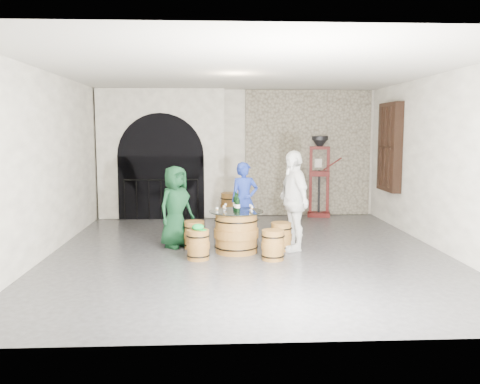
{
  "coord_description": "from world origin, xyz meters",
  "views": [
    {
      "loc": [
        -0.59,
        -8.97,
        2.17
      ],
      "look_at": [
        -0.12,
        0.27,
        1.05
      ],
      "focal_mm": 38.0,
      "sensor_mm": 36.0,
      "label": 1
    }
  ],
  "objects_px": {
    "side_barrel": "(231,207)",
    "barrel_table": "(236,232)",
    "wine_bottle_left": "(236,204)",
    "barrel_stool_near_left": "(198,245)",
    "wine_bottle_center": "(238,204)",
    "person_white": "(293,201)",
    "wine_bottle_right": "(235,202)",
    "barrel_stool_far": "(242,229)",
    "person_blue": "(244,201)",
    "barrel_stool_near_right": "(273,245)",
    "corking_press": "(319,170)",
    "person_green": "(176,207)",
    "barrel_stool_left": "(194,235)",
    "barrel_stool_right": "(281,236)"
  },
  "relations": [
    {
      "from": "barrel_table",
      "to": "wine_bottle_left",
      "type": "height_order",
      "value": "wine_bottle_left"
    },
    {
      "from": "person_blue",
      "to": "barrel_table",
      "type": "bearing_deg",
      "value": -113.18
    },
    {
      "from": "barrel_table",
      "to": "person_green",
      "type": "xyz_separation_m",
      "value": [
        -1.11,
        0.49,
        0.39
      ]
    },
    {
      "from": "barrel_stool_far",
      "to": "barrel_stool_near_left",
      "type": "distance_m",
      "value": 1.55
    },
    {
      "from": "barrel_stool_left",
      "to": "corking_press",
      "type": "xyz_separation_m",
      "value": [
        3.03,
        3.42,
        0.93
      ]
    },
    {
      "from": "person_white",
      "to": "wine_bottle_center",
      "type": "distance_m",
      "value": 1.05
    },
    {
      "from": "wine_bottle_center",
      "to": "side_barrel",
      "type": "xyz_separation_m",
      "value": [
        -0.02,
        3.27,
        -0.54
      ]
    },
    {
      "from": "person_green",
      "to": "person_blue",
      "type": "xyz_separation_m",
      "value": [
        1.33,
        0.66,
        0.01
      ]
    },
    {
      "from": "barrel_stool_left",
      "to": "wine_bottle_right",
      "type": "xyz_separation_m",
      "value": [
        0.75,
        -0.15,
        0.63
      ]
    },
    {
      "from": "wine_bottle_right",
      "to": "corking_press",
      "type": "relative_size",
      "value": 0.16
    },
    {
      "from": "barrel_stool_right",
      "to": "wine_bottle_right",
      "type": "xyz_separation_m",
      "value": [
        -0.83,
        0.07,
        0.63
      ]
    },
    {
      "from": "wine_bottle_right",
      "to": "corking_press",
      "type": "xyz_separation_m",
      "value": [
        2.28,
        3.56,
        0.31
      ]
    },
    {
      "from": "corking_press",
      "to": "barrel_stool_near_left",
      "type": "bearing_deg",
      "value": -113.89
    },
    {
      "from": "barrel_table",
      "to": "barrel_stool_left",
      "type": "bearing_deg",
      "value": 156.36
    },
    {
      "from": "barrel_table",
      "to": "side_barrel",
      "type": "relative_size",
      "value": 1.42
    },
    {
      "from": "barrel_stool_near_left",
      "to": "wine_bottle_left",
      "type": "relative_size",
      "value": 1.57
    },
    {
      "from": "barrel_stool_right",
      "to": "side_barrel",
      "type": "relative_size",
      "value": 0.75
    },
    {
      "from": "barrel_stool_far",
      "to": "person_blue",
      "type": "height_order",
      "value": "person_blue"
    },
    {
      "from": "barrel_stool_near_right",
      "to": "person_blue",
      "type": "height_order",
      "value": "person_blue"
    },
    {
      "from": "person_green",
      "to": "corking_press",
      "type": "relative_size",
      "value": 0.75
    },
    {
      "from": "barrel_stool_near_left",
      "to": "wine_bottle_center",
      "type": "relative_size",
      "value": 1.57
    },
    {
      "from": "wine_bottle_center",
      "to": "person_white",
      "type": "bearing_deg",
      "value": 13.1
    },
    {
      "from": "person_green",
      "to": "barrel_table",
      "type": "bearing_deg",
      "value": -69.88
    },
    {
      "from": "side_barrel",
      "to": "person_blue",
      "type": "bearing_deg",
      "value": -84.18
    },
    {
      "from": "barrel_stool_near_left",
      "to": "wine_bottle_right",
      "type": "bearing_deg",
      "value": 46.13
    },
    {
      "from": "barrel_stool_left",
      "to": "barrel_stool_far",
      "type": "relative_size",
      "value": 1.0
    },
    {
      "from": "person_white",
      "to": "barrel_table",
      "type": "bearing_deg",
      "value": -97.07
    },
    {
      "from": "barrel_table",
      "to": "barrel_stool_near_left",
      "type": "bearing_deg",
      "value": -143.34
    },
    {
      "from": "person_blue",
      "to": "side_barrel",
      "type": "distance_m",
      "value": 2.08
    },
    {
      "from": "barrel_stool_left",
      "to": "person_green",
      "type": "relative_size",
      "value": 0.34
    },
    {
      "from": "person_white",
      "to": "barrel_stool_far",
      "type": "bearing_deg",
      "value": -141.86
    },
    {
      "from": "side_barrel",
      "to": "barrel_stool_near_left",
      "type": "bearing_deg",
      "value": -100.41
    },
    {
      "from": "person_blue",
      "to": "wine_bottle_center",
      "type": "relative_size",
      "value": 4.76
    },
    {
      "from": "barrel_stool_far",
      "to": "barrel_stool_near_right",
      "type": "xyz_separation_m",
      "value": [
        0.44,
        -1.4,
        0.0
      ]
    },
    {
      "from": "barrel_stool_far",
      "to": "wine_bottle_left",
      "type": "xyz_separation_m",
      "value": [
        -0.15,
        -0.84,
        0.63
      ]
    },
    {
      "from": "side_barrel",
      "to": "barrel_table",
      "type": "bearing_deg",
      "value": -90.15
    },
    {
      "from": "barrel_stool_near_left",
      "to": "side_barrel",
      "type": "relative_size",
      "value": 0.75
    },
    {
      "from": "barrel_stool_near_left",
      "to": "person_white",
      "type": "relative_size",
      "value": 0.28
    },
    {
      "from": "corking_press",
      "to": "person_green",
      "type": "bearing_deg",
      "value": -125.24
    },
    {
      "from": "barrel_stool_right",
      "to": "wine_bottle_center",
      "type": "xyz_separation_m",
      "value": [
        -0.8,
        -0.21,
        0.63
      ]
    },
    {
      "from": "wine_bottle_center",
      "to": "side_barrel",
      "type": "distance_m",
      "value": 3.31
    },
    {
      "from": "barrel_stool_near_right",
      "to": "wine_bottle_right",
      "type": "xyz_separation_m",
      "value": [
        -0.6,
        0.77,
        0.63
      ]
    },
    {
      "from": "person_blue",
      "to": "side_barrel",
      "type": "bearing_deg",
      "value": 83.17
    },
    {
      "from": "wine_bottle_right",
      "to": "side_barrel",
      "type": "distance_m",
      "value": 3.04
    },
    {
      "from": "barrel_table",
      "to": "person_white",
      "type": "height_order",
      "value": "person_white"
    },
    {
      "from": "barrel_stool_far",
      "to": "barrel_stool_near_left",
      "type": "xyz_separation_m",
      "value": [
        -0.82,
        -1.31,
        0.0
      ]
    },
    {
      "from": "barrel_stool_near_left",
      "to": "side_barrel",
      "type": "distance_m",
      "value": 3.73
    },
    {
      "from": "barrel_stool_near_right",
      "to": "wine_bottle_left",
      "type": "height_order",
      "value": "wine_bottle_left"
    },
    {
      "from": "barrel_stool_left",
      "to": "wine_bottle_center",
      "type": "bearing_deg",
      "value": -28.67
    },
    {
      "from": "barrel_stool_right",
      "to": "person_blue",
      "type": "height_order",
      "value": "person_blue"
    }
  ]
}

